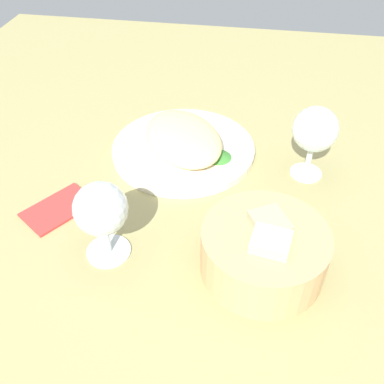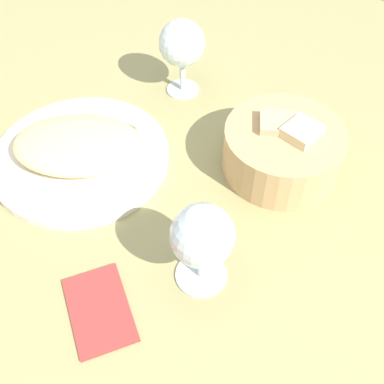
{
  "view_description": "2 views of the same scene",
  "coord_description": "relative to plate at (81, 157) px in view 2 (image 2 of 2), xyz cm",
  "views": [
    {
      "loc": [
        61.98,
        8.72,
        49.62
      ],
      "look_at": [
        13.05,
        0.52,
        5.79
      ],
      "focal_mm": 40.65,
      "sensor_mm": 36.0,
      "label": 1
    },
    {
      "loc": [
        38.42,
        -36.6,
        52.99
      ],
      "look_at": [
        15.24,
        -2.94,
        4.51
      ],
      "focal_mm": 44.3,
      "sensor_mm": 36.0,
      "label": 2
    }
  ],
  "objects": [
    {
      "name": "ground_plane",
      "position": [
        4.72,
        4.13,
        -1.7
      ],
      "size": [
        140.0,
        140.0,
        2.0
      ],
      "primitive_type": "cube",
      "color": "#9C925C"
    },
    {
      "name": "plate",
      "position": [
        0.0,
        0.0,
        0.0
      ],
      "size": [
        27.16,
        27.16,
        1.4
      ],
      "primitive_type": "cylinder",
      "color": "white",
      "rests_on": "ground_plane"
    },
    {
      "name": "omelette",
      "position": [
        0.0,
        0.0,
        2.62
      ],
      "size": [
        23.74,
        21.58,
        3.83
      ],
      "primitive_type": "ellipsoid",
      "rotation": [
        0.0,
        0.0,
        0.55
      ],
      "color": "#F4D08B",
      "rests_on": "plate"
    },
    {
      "name": "lettuce_garnish",
      "position": [
        2.47,
        6.96,
        1.25
      ],
      "size": [
        5.07,
        5.07,
        1.1
      ],
      "primitive_type": "cone",
      "color": "#3A8231",
      "rests_on": "plate"
    },
    {
      "name": "bread_basket",
      "position": [
        25.96,
        16.13,
        3.12
      ],
      "size": [
        17.58,
        17.58,
        8.73
      ],
      "color": "tan",
      "rests_on": "ground_plane"
    },
    {
      "name": "wine_glass_near",
      "position": [
        26.65,
        -6.46,
        7.65
      ],
      "size": [
        7.62,
        7.62,
        12.69
      ],
      "color": "silver",
      "rests_on": "ground_plane"
    },
    {
      "name": "wine_glass_far",
      "position": [
        2.89,
        23.07,
        8.39
      ],
      "size": [
        7.72,
        7.72,
        13.39
      ],
      "color": "silver",
      "rests_on": "ground_plane"
    },
    {
      "name": "folded_napkin",
      "position": [
        19.22,
        -17.45,
        -0.3
      ],
      "size": [
        13.03,
        12.0,
        0.8
      ],
      "primitive_type": "cube",
      "rotation": [
        0.0,
        0.0,
        2.54
      ],
      "color": "red",
      "rests_on": "ground_plane"
    }
  ]
}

